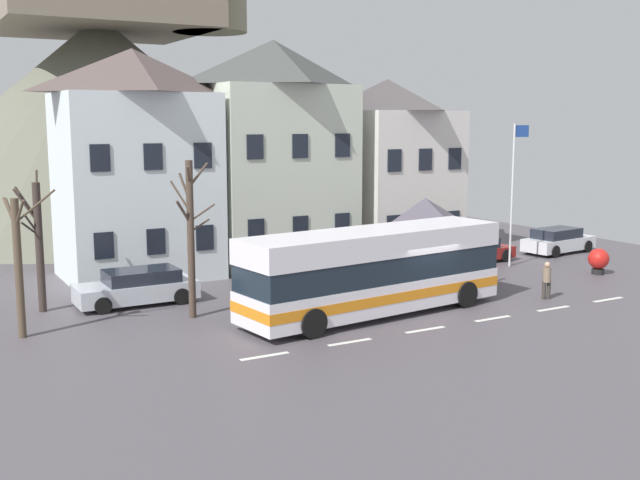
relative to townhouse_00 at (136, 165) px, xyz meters
name	(u,v)px	position (x,y,z in m)	size (l,w,h in m)	color
ground_plane	(424,312)	(7.36, -11.59, -5.09)	(40.00, 60.00, 0.07)	#504A50
townhouse_00	(136,165)	(0.00, 0.00, 0.00)	(6.54, 5.24, 10.12)	silver
townhouse_01	(274,153)	(6.90, 0.11, 0.36)	(6.79, 5.45, 10.83)	beige
townhouse_02	(387,165)	(14.05, 0.85, -0.46)	(5.67, 6.94, 9.20)	silver
hilltop_castle	(104,107)	(3.67, 20.36, 2.85)	(33.42, 33.42, 21.63)	#646656
transit_bus	(374,272)	(5.45, -11.06, -3.48)	(10.72, 3.70, 3.13)	white
bus_shelter	(425,214)	(10.24, -7.68, -2.00)	(3.60, 3.60, 3.75)	#473D33
parked_car_00	(474,250)	(15.55, -4.77, -4.44)	(4.15, 2.05, 1.25)	maroon
parked_car_01	(137,287)	(-1.59, -5.24, -4.39)	(4.56, 2.04, 1.35)	silver
parked_car_02	(387,256)	(10.71, -4.20, -4.42)	(4.30, 2.03, 1.28)	silver
parked_car_03	(558,241)	(21.28, -4.86, -4.40)	(4.41, 2.24, 1.34)	silver
pedestrian_00	(452,267)	(10.66, -9.04, -4.10)	(0.33, 0.33, 1.60)	#38332D
pedestrian_01	(547,279)	(12.77, -12.35, -4.24)	(0.34, 0.32, 1.50)	#38332D
pedestrian_02	(488,274)	(11.62, -10.22, -4.31)	(0.34, 0.28, 1.47)	black
public_bench	(431,261)	(12.38, -5.46, -4.59)	(1.62, 0.48, 0.87)	#473828
flagpole	(514,184)	(16.46, -6.42, -1.07)	(0.95, 0.10, 6.86)	silver
harbour_buoy	(599,260)	(18.56, -9.90, -4.39)	(0.95, 0.95, 1.20)	black
bare_tree_00	(18,263)	(-6.17, -7.91, -2.58)	(1.53, 1.61, 4.82)	brown
bare_tree_01	(38,243)	(-5.02, -4.62, -2.49)	(0.99, 1.22, 5.20)	#382D28
bare_tree_02	(191,234)	(-0.44, -8.18, -2.04)	(1.61, 1.27, 5.64)	#47382D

